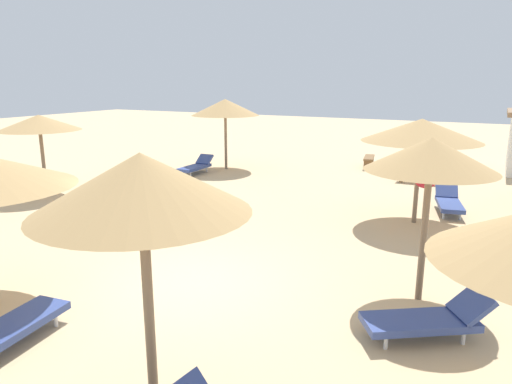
# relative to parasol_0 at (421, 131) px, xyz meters

# --- Properties ---
(ground_plane) EXTENTS (80.00, 80.00, 0.00)m
(ground_plane) POSITION_rel_parasol_0_xyz_m (-3.25, -6.24, -2.53)
(ground_plane) COLOR #D1B284
(parasol_0) EXTENTS (3.12, 3.12, 2.85)m
(parasol_0) POSITION_rel_parasol_0_xyz_m (0.00, 0.00, 0.00)
(parasol_0) COLOR #75604C
(parasol_0) RESTS_ON ground
(parasol_1) EXTENTS (2.21, 2.21, 2.92)m
(parasol_1) POSITION_rel_parasol_0_xyz_m (0.84, -4.73, 0.09)
(parasol_1) COLOR #75604C
(parasol_1) RESTS_ON ground
(parasol_2) EXTENTS (2.70, 2.70, 2.71)m
(parasol_2) POSITION_rel_parasol_0_xyz_m (-11.87, -2.41, -0.09)
(parasol_2) COLOR #75604C
(parasol_2) RESTS_ON ground
(parasol_3) EXTENTS (2.41, 2.41, 3.10)m
(parasol_3) POSITION_rel_parasol_0_xyz_m (-1.56, -9.17, 0.23)
(parasol_3) COLOR #75604C
(parasol_3) RESTS_ON ground
(parasol_4) EXTENTS (2.93, 2.93, 3.04)m
(parasol_4) POSITION_rel_parasol_0_xyz_m (-8.73, 4.42, 0.15)
(parasol_4) COLOR #75604C
(parasol_4) RESTS_ON ground
(lounger_0) EXTENTS (1.04, 1.97, 0.76)m
(lounger_0) POSITION_rel_parasol_0_xyz_m (0.73, 1.52, -2.21)
(lounger_0) COLOR #33478C
(lounger_0) RESTS_ON ground
(lounger_1) EXTENTS (1.93, 1.58, 0.72)m
(lounger_1) POSITION_rel_parasol_0_xyz_m (1.17, -6.06, -2.21)
(lounger_1) COLOR #33478C
(lounger_1) RESTS_ON ground
(lounger_4) EXTENTS (0.66, 1.90, 0.70)m
(lounger_4) POSITION_rel_parasol_0_xyz_m (-9.28, 2.92, -2.21)
(lounger_4) COLOR #33478C
(lounger_4) RESTS_ON ground
(lounger_5) EXTENTS (0.87, 1.94, 0.76)m
(lounger_5) POSITION_rel_parasol_0_xyz_m (-4.28, -9.20, -2.21)
(lounger_5) COLOR #33478C
(lounger_5) RESTS_ON ground
(bench_0) EXTENTS (0.67, 1.55, 0.49)m
(bench_0) POSITION_rel_parasol_0_xyz_m (-3.20, 7.64, -2.18)
(bench_0) COLOR brown
(bench_0) RESTS_ON ground
(bench_2) EXTENTS (1.51, 0.45, 0.49)m
(bench_2) POSITION_rel_parasol_0_xyz_m (-0.77, 5.28, -2.18)
(bench_2) COLOR brown
(bench_2) RESTS_ON ground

